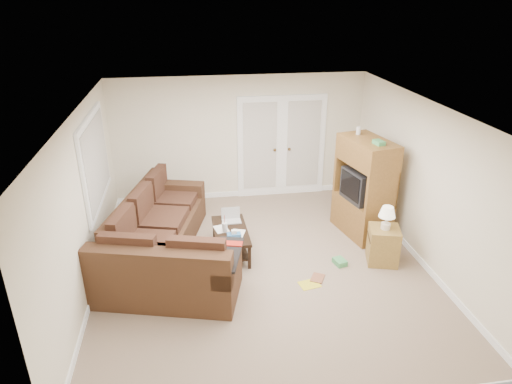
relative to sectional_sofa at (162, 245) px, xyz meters
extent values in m
plane|color=gray|center=(1.52, -0.28, -0.36)|extent=(5.50, 5.50, 0.00)
cube|color=white|center=(1.52, -0.28, 2.14)|extent=(5.00, 5.50, 0.02)
cube|color=white|center=(-0.98, -0.28, 0.89)|extent=(0.02, 5.50, 2.50)
cube|color=white|center=(4.02, -0.28, 0.89)|extent=(0.02, 5.50, 2.50)
cube|color=white|center=(1.52, 2.47, 0.89)|extent=(5.00, 0.02, 2.50)
cube|color=white|center=(1.52, -3.03, 0.89)|extent=(5.00, 0.02, 2.50)
cube|color=white|center=(1.92, 2.44, 0.66)|extent=(0.90, 0.04, 2.13)
cube|color=white|center=(2.82, 2.44, 0.66)|extent=(0.90, 0.04, 2.13)
cube|color=silver|center=(1.92, 2.41, 0.71)|extent=(0.68, 0.02, 1.80)
cube|color=silver|center=(2.82, 2.41, 0.71)|extent=(0.68, 0.02, 1.80)
cube|color=white|center=(-0.95, 0.72, 1.19)|extent=(0.04, 1.92, 1.42)
cube|color=silver|center=(-0.92, 0.72, 1.19)|extent=(0.02, 1.74, 1.24)
cube|color=#472D1B|center=(-0.05, 0.59, -0.13)|extent=(1.61, 2.69, 0.46)
cube|color=#472D1B|center=(-0.40, 0.69, 0.33)|extent=(0.91, 2.50, 0.47)
cube|color=#472D1B|center=(0.24, 1.68, 0.22)|extent=(1.02, 0.51, 0.24)
cube|color=#45281B|center=(0.03, 0.57, 0.16)|extent=(1.26, 2.50, 0.13)
cube|color=#472D1B|center=(0.09, -0.75, -0.13)|extent=(2.16, 1.47, 0.46)
cube|color=#472D1B|center=(0.00, -1.10, 0.33)|extent=(1.97, 0.77, 0.47)
cube|color=#472D1B|center=(0.92, -0.97, 0.22)|extent=(0.51, 1.02, 0.24)
cube|color=#45281B|center=(0.11, -0.67, 0.16)|extent=(1.97, 1.12, 0.13)
cube|color=black|center=(0.92, -0.97, 0.35)|extent=(0.57, 0.94, 0.03)
cube|color=#AA1D12|center=(0.98, -0.74, 0.37)|extent=(0.37, 0.22, 0.02)
cube|color=black|center=(1.08, 0.21, 0.05)|extent=(0.55, 1.07, 0.05)
cube|color=black|center=(1.08, 0.21, -0.22)|extent=(0.47, 1.00, 0.03)
cylinder|color=silver|center=(0.99, 0.16, 0.15)|extent=(0.09, 0.09, 0.16)
cylinder|color=#AA1D12|center=(0.99, 0.16, 0.29)|extent=(0.01, 0.01, 0.14)
cube|color=#2E6098|center=(1.11, -0.08, 0.12)|extent=(0.22, 0.12, 0.09)
cube|color=white|center=(1.08, 0.11, 0.07)|extent=(0.36, 0.59, 0.00)
cube|color=brown|center=(3.43, 0.57, -0.04)|extent=(0.80, 1.18, 0.64)
cube|color=brown|center=(3.43, 0.57, 1.14)|extent=(0.80, 1.18, 0.43)
cube|color=black|center=(3.41, 0.57, 0.55)|extent=(0.64, 0.74, 0.54)
cube|color=black|center=(3.15, 0.51, 0.57)|extent=(0.13, 0.55, 0.43)
cube|color=#459858|center=(3.49, 0.31, 1.39)|extent=(0.17, 0.22, 0.06)
cylinder|color=silver|center=(3.36, 0.89, 1.42)|extent=(0.08, 0.08, 0.13)
cube|color=olive|center=(3.42, -0.41, -0.07)|extent=(0.56, 0.56, 0.59)
cylinder|color=silver|center=(3.42, -0.41, 0.27)|extent=(0.15, 0.15, 0.09)
cylinder|color=silver|center=(3.42, -0.41, 0.38)|extent=(0.03, 0.03, 0.13)
cone|color=white|center=(3.42, -0.41, 0.52)|extent=(0.26, 0.26, 0.16)
cube|color=silver|center=(3.66, 2.17, -0.21)|extent=(0.12, 0.11, 0.30)
cube|color=yellow|center=(2.13, -0.84, -0.36)|extent=(0.34, 0.29, 0.01)
cube|color=#459858|center=(2.74, -0.39, -0.32)|extent=(0.21, 0.25, 0.09)
imported|color=brown|center=(2.21, -0.67, -0.36)|extent=(0.28, 0.30, 0.02)
camera|label=1|loc=(0.49, -6.23, 3.61)|focal=32.00mm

